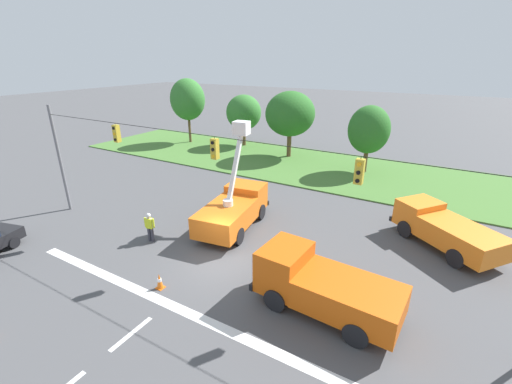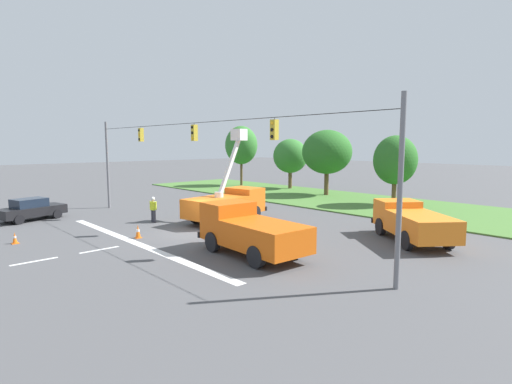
{
  "view_description": "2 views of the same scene",
  "coord_description": "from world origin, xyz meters",
  "px_view_note": "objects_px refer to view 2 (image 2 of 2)",
  "views": [
    {
      "loc": [
        9.37,
        -12.39,
        9.99
      ],
      "look_at": [
        -0.11,
        3.87,
        2.54
      ],
      "focal_mm": 24.0,
      "sensor_mm": 36.0,
      "label": 1
    },
    {
      "loc": [
        19.97,
        -13.53,
        5.34
      ],
      "look_at": [
        2.34,
        2.76,
        2.47
      ],
      "focal_mm": 28.0,
      "sensor_mm": 36.0,
      "label": 2
    }
  ],
  "objects_px": {
    "sedan_black": "(31,209)",
    "traffic_cone_foreground_left": "(15,238)",
    "utility_truck_support_near": "(412,221)",
    "traffic_cone_mid_left": "(264,231)",
    "tree_far_west": "(241,145)",
    "utility_truck_support_far": "(249,230)",
    "traffic_cone_foreground_right": "(272,227)",
    "utility_truck_bucket_lift": "(227,202)",
    "traffic_cone_mid_right": "(138,231)",
    "tree_west": "(290,156)",
    "tree_centre": "(327,152)",
    "road_worker": "(153,208)",
    "tree_east": "(395,160)"
  },
  "relations": [
    {
      "from": "tree_far_west",
      "to": "tree_centre",
      "type": "relative_size",
      "value": 1.12
    },
    {
      "from": "traffic_cone_foreground_left",
      "to": "traffic_cone_mid_left",
      "type": "distance_m",
      "value": 13.64
    },
    {
      "from": "tree_centre",
      "to": "traffic_cone_foreground_right",
      "type": "relative_size",
      "value": 11.71
    },
    {
      "from": "utility_truck_support_far",
      "to": "traffic_cone_foreground_right",
      "type": "relative_size",
      "value": 10.62
    },
    {
      "from": "road_worker",
      "to": "traffic_cone_mid_right",
      "type": "relative_size",
      "value": 2.28
    },
    {
      "from": "tree_west",
      "to": "traffic_cone_foreground_left",
      "type": "relative_size",
      "value": 9.45
    },
    {
      "from": "tree_far_west",
      "to": "road_worker",
      "type": "xyz_separation_m",
      "value": [
        14.18,
        -20.16,
        -4.23
      ]
    },
    {
      "from": "tree_centre",
      "to": "utility_truck_bucket_lift",
      "type": "bearing_deg",
      "value": -76.5
    },
    {
      "from": "sedan_black",
      "to": "traffic_cone_mid_right",
      "type": "height_order",
      "value": "sedan_black"
    },
    {
      "from": "sedan_black",
      "to": "traffic_cone_mid_right",
      "type": "xyz_separation_m",
      "value": [
        10.19,
        3.02,
        -0.4
      ]
    },
    {
      "from": "tree_far_west",
      "to": "traffic_cone_mid_right",
      "type": "relative_size",
      "value": 9.87
    },
    {
      "from": "utility_truck_support_near",
      "to": "sedan_black",
      "type": "bearing_deg",
      "value": -146.87
    },
    {
      "from": "utility_truck_support_near",
      "to": "road_worker",
      "type": "xyz_separation_m",
      "value": [
        -14.6,
        -7.85,
        -0.11
      ]
    },
    {
      "from": "traffic_cone_foreground_left",
      "to": "traffic_cone_mid_right",
      "type": "bearing_deg",
      "value": 59.01
    },
    {
      "from": "tree_far_west",
      "to": "utility_truck_support_near",
      "type": "bearing_deg",
      "value": -23.16
    },
    {
      "from": "tree_far_west",
      "to": "tree_centre",
      "type": "height_order",
      "value": "tree_far_west"
    },
    {
      "from": "tree_centre",
      "to": "utility_truck_support_near",
      "type": "height_order",
      "value": "tree_centre"
    },
    {
      "from": "utility_truck_support_far",
      "to": "traffic_cone_foreground_right",
      "type": "bearing_deg",
      "value": 123.25
    },
    {
      "from": "tree_west",
      "to": "utility_truck_support_far",
      "type": "bearing_deg",
      "value": -51.49
    },
    {
      "from": "traffic_cone_foreground_left",
      "to": "tree_west",
      "type": "bearing_deg",
      "value": 104.36
    },
    {
      "from": "tree_far_west",
      "to": "traffic_cone_foreground_left",
      "type": "distance_m",
      "value": 32.45
    },
    {
      "from": "sedan_black",
      "to": "tree_centre",
      "type": "bearing_deg",
      "value": 77.53
    },
    {
      "from": "traffic_cone_mid_left",
      "to": "traffic_cone_mid_right",
      "type": "distance_m",
      "value": 7.26
    },
    {
      "from": "tree_west",
      "to": "tree_centre",
      "type": "distance_m",
      "value": 7.01
    },
    {
      "from": "tree_west",
      "to": "traffic_cone_mid_right",
      "type": "relative_size",
      "value": 7.7
    },
    {
      "from": "sedan_black",
      "to": "road_worker",
      "type": "xyz_separation_m",
      "value": [
        6.56,
        5.96,
        0.21
      ]
    },
    {
      "from": "utility_truck_bucket_lift",
      "to": "road_worker",
      "type": "relative_size",
      "value": 3.65
    },
    {
      "from": "utility_truck_support_near",
      "to": "traffic_cone_mid_left",
      "type": "height_order",
      "value": "utility_truck_support_near"
    },
    {
      "from": "tree_west",
      "to": "sedan_black",
      "type": "xyz_separation_m",
      "value": [
        0.94,
        -28.07,
        -3.16
      ]
    },
    {
      "from": "traffic_cone_foreground_right",
      "to": "utility_truck_support_far",
      "type": "bearing_deg",
      "value": -56.75
    },
    {
      "from": "tree_east",
      "to": "traffic_cone_mid_right",
      "type": "distance_m",
      "value": 22.58
    },
    {
      "from": "sedan_black",
      "to": "road_worker",
      "type": "height_order",
      "value": "road_worker"
    },
    {
      "from": "utility_truck_support_far",
      "to": "road_worker",
      "type": "xyz_separation_m",
      "value": [
        -10.5,
        0.51,
        -0.2
      ]
    },
    {
      "from": "utility_truck_support_near",
      "to": "traffic_cone_foreground_left",
      "type": "xyz_separation_m",
      "value": [
        -14.28,
        -16.29,
        -0.81
      ]
    },
    {
      "from": "tree_far_west",
      "to": "utility_truck_support_far",
      "type": "bearing_deg",
      "value": -39.95
    },
    {
      "from": "traffic_cone_mid_left",
      "to": "traffic_cone_mid_right",
      "type": "bearing_deg",
      "value": -129.71
    },
    {
      "from": "traffic_cone_foreground_left",
      "to": "traffic_cone_mid_right",
      "type": "xyz_separation_m",
      "value": [
        3.3,
        5.5,
        0.08
      ]
    },
    {
      "from": "utility_truck_support_far",
      "to": "sedan_black",
      "type": "relative_size",
      "value": 1.35
    },
    {
      "from": "tree_east",
      "to": "utility_truck_support_near",
      "type": "height_order",
      "value": "tree_east"
    },
    {
      "from": "utility_truck_bucket_lift",
      "to": "traffic_cone_mid_right",
      "type": "distance_m",
      "value": 6.99
    },
    {
      "from": "traffic_cone_mid_left",
      "to": "utility_truck_bucket_lift",
      "type": "bearing_deg",
      "value": 165.42
    },
    {
      "from": "sedan_black",
      "to": "traffic_cone_foreground_left",
      "type": "distance_m",
      "value": 7.33
    },
    {
      "from": "utility_truck_support_far",
      "to": "traffic_cone_foreground_left",
      "type": "relative_size",
      "value": 9.79
    },
    {
      "from": "tree_west",
      "to": "traffic_cone_foreground_left",
      "type": "bearing_deg",
      "value": -75.64
    },
    {
      "from": "traffic_cone_foreground_left",
      "to": "utility_truck_bucket_lift",
      "type": "bearing_deg",
      "value": 77.06
    },
    {
      "from": "tree_far_west",
      "to": "utility_truck_bucket_lift",
      "type": "bearing_deg",
      "value": -43.01
    },
    {
      "from": "tree_west",
      "to": "utility_truck_bucket_lift",
      "type": "relative_size",
      "value": 0.93
    },
    {
      "from": "tree_west",
      "to": "utility_truck_support_near",
      "type": "relative_size",
      "value": 0.96
    },
    {
      "from": "traffic_cone_foreground_right",
      "to": "utility_truck_bucket_lift",
      "type": "bearing_deg",
      "value": 179.01
    },
    {
      "from": "utility_truck_bucket_lift",
      "to": "sedan_black",
      "type": "distance_m",
      "value": 13.92
    }
  ]
}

